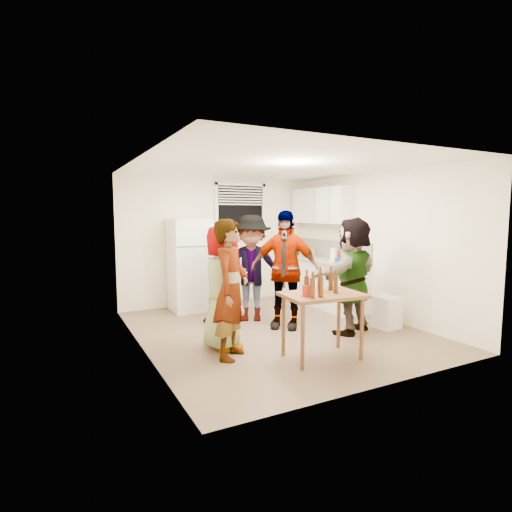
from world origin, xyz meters
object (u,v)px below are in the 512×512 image
blue_cup (337,264)px  guest_back_right (251,320)px  beer_bottle_counter (339,263)px  serving_table (321,358)px  trash_bin (387,312)px  wine_bottle (297,255)px  guest_grey (223,348)px  guest_stripe (231,357)px  red_cup (306,296)px  refrigerator (190,265)px  guest_black (284,327)px  guest_back_left (225,322)px  guest_orange (351,332)px  kettle (308,257)px  beer_bottle_table (336,293)px

blue_cup → guest_back_right: size_ratio=0.06×
beer_bottle_counter → serving_table: size_ratio=0.23×
beer_bottle_counter → serving_table: beer_bottle_counter is taller
blue_cup → trash_bin: (0.13, -1.08, -0.65)m
wine_bottle → serving_table: size_ratio=0.31×
wine_bottle → guest_grey: 3.82m
beer_bottle_counter → guest_back_right: (-1.67, 0.22, -0.90)m
guest_stripe → guest_back_right: bearing=8.3°
guest_stripe → guest_back_right: 1.77m
serving_table → red_cup: bearing=-172.0°
refrigerator → guest_back_right: bearing=-59.7°
beer_bottle_counter → guest_stripe: (-2.67, -1.23, -0.90)m
beer_bottle_counter → blue_cup: (-0.11, -0.10, 0.00)m
blue_cup → guest_black: blue_cup is taller
blue_cup → guest_stripe: size_ratio=0.07×
blue_cup → guest_back_left: bearing=169.2°
blue_cup → guest_stripe: (-2.56, -1.13, -0.90)m
guest_black → guest_orange: bearing=1.7°
guest_orange → kettle: bearing=-128.6°
guest_black → blue_cup: bearing=56.4°
wine_bottle → trash_bin: 2.84m
refrigerator → guest_back_left: 1.42m
wine_bottle → beer_bottle_table: (-1.70, -3.43, -0.08)m
guest_back_right → guest_black: bearing=-37.8°
beer_bottle_counter → refrigerator: bearing=149.3°
guest_back_right → guest_orange: guest_back_right is taller
kettle → wine_bottle: bearing=79.6°
kettle → wine_bottle: (0.10, 0.55, 0.00)m
refrigerator → beer_bottle_counter: (2.35, -1.39, 0.05)m
refrigerator → red_cup: (0.39, -3.21, -0.03)m
blue_cup → beer_bottle_table: bearing=-129.3°
guest_back_right → serving_table: bearing=-61.8°
wine_bottle → beer_bottle_counter: bearing=-95.4°
guest_stripe → guest_orange: (2.06, 0.14, 0.00)m
guest_stripe → beer_bottle_table: bearing=-75.7°
guest_grey → kettle: bearing=-55.5°
beer_bottle_table → red_cup: beer_bottle_table is taller
wine_bottle → red_cup: bearing=-121.8°
kettle → trash_bin: size_ratio=0.49×
beer_bottle_counter → guest_orange: (-0.61, -1.09, -0.90)m
refrigerator → serving_table: (0.66, -3.17, -0.85)m
wine_bottle → guest_stripe: 4.09m
serving_table → guest_back_right: bearing=89.4°
guest_back_left → guest_back_right: bearing=8.7°
guest_grey → guest_black: (1.24, 0.46, 0.00)m
beer_bottle_counter → guest_grey: (-2.64, -0.86, -0.90)m
kettle → guest_back_right: size_ratio=0.14×
beer_bottle_counter → trash_bin: 1.35m
red_cup → guest_back_right: bearing=81.9°
blue_cup → guest_orange: size_ratio=0.07×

